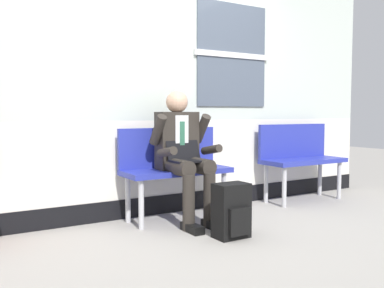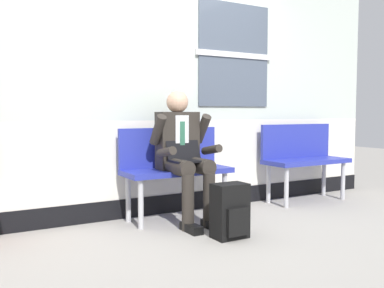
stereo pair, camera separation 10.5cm
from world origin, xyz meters
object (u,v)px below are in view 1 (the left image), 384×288
bench_with_person (174,164)px  person_seated (184,152)px  backpack (232,211)px  bench_empty (299,155)px

bench_with_person → person_seated: person_seated is taller
bench_with_person → backpack: bench_with_person is taller
person_seated → backpack: 0.79m
bench_empty → backpack: (-1.64, -0.84, -0.31)m
bench_with_person → person_seated: 0.24m
bench_empty → backpack: 1.87m
person_seated → backpack: (0.08, -0.65, -0.45)m
bench_with_person → backpack: size_ratio=2.34×
bench_with_person → bench_empty: bearing=0.0°
bench_with_person → bench_empty: (1.72, 0.00, 0.00)m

